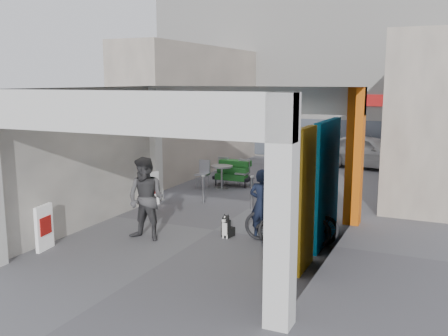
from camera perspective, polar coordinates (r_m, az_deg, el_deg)
The scene contains 21 objects.
ground at distance 12.46m, azimuth -1.13°, elevation -7.10°, with size 90.00×90.00×0.00m, color #57575C.
arcade_canopy at distance 11.02m, azimuth -0.48°, elevation 2.90°, with size 6.40×6.45×6.40m.
far_building at distance 25.27m, azimuth 12.89°, elevation 10.49°, with size 18.00×4.08×8.00m.
plaza_bldg_left at distance 20.67m, azimuth -3.46°, elevation 6.75°, with size 2.00×9.00×5.00m, color beige.
plaza_bldg_right at distance 18.29m, azimuth 22.46°, elevation 5.59°, with size 2.00×9.00×5.00m, color beige.
bollard_left at distance 15.07m, azimuth -2.36°, elevation -2.46°, with size 0.09×0.09×0.83m, color gray.
bollard_center at distance 14.26m, azimuth 3.22°, elevation -2.90°, with size 0.09×0.09×0.97m, color gray.
bollard_right at distance 14.14m, azimuth 9.81°, elevation -3.24°, with size 0.09×0.09×0.92m, color gray.
advert_board_near at distance 11.61m, azimuth -19.86°, elevation -6.40°, with size 0.17×0.56×1.00m.
advert_board_far at distance 14.86m, azimuth -8.30°, elevation -2.38°, with size 0.22×0.55×1.00m.
cafe_set at distance 17.40m, azimuth -0.21°, elevation -1.02°, with size 1.58×1.28×0.96m.
produce_stand at distance 17.57m, azimuth 1.07°, elevation -0.89°, with size 1.33×0.72×0.87m.
crate_stack at distance 19.03m, azimuth 10.87°, elevation -0.43°, with size 0.51×0.43×0.56m.
border_collie at distance 11.84m, azimuth 0.33°, elevation -6.85°, with size 0.22×0.42×0.58m.
man_with_dog at distance 11.55m, azimuth 4.33°, elevation -4.20°, with size 0.61×0.40×1.67m, color black.
man_back_turned at distance 11.62m, azimuth -8.90°, elevation -3.53°, with size 0.94×0.73×1.94m, color #3F3F42.
man_elderly at distance 12.49m, azimuth 10.56°, elevation -3.21°, with size 0.83×0.54×1.69m, color teal.
man_crates at distance 19.07m, azimuth 9.85°, elevation 1.78°, with size 1.16×0.48×1.98m, color black.
bicycle_front at distance 11.41m, azimuth 7.23°, elevation -6.03°, with size 0.70×2.01×1.06m, color black.
bicycle_rear at distance 11.28m, azimuth 8.53°, elevation -6.16°, with size 0.51×1.82×1.09m, color black.
white_van at distance 21.90m, azimuth 16.11°, elevation 1.83°, with size 1.66×4.13×1.41m, color silver.
Camera 1 is at (5.15, -10.74, 3.66)m, focal length 40.00 mm.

